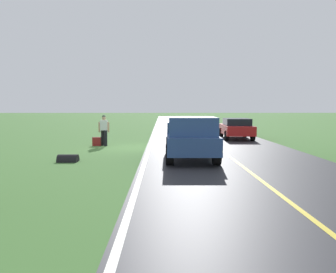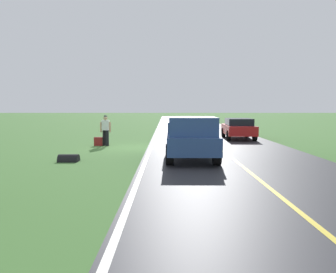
% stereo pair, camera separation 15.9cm
% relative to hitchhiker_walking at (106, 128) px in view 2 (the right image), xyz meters
% --- Properties ---
extents(ground_plane, '(200.00, 200.00, 0.00)m').
position_rel_hitchhiker_walking_xyz_m(ground_plane, '(-1.79, 0.99, -0.98)').
color(ground_plane, '#427033').
extents(road_surface, '(7.78, 120.00, 0.00)m').
position_rel_hitchhiker_walking_xyz_m(road_surface, '(-6.30, 0.99, -0.98)').
color(road_surface, '#28282D').
rests_on(road_surface, ground).
extents(lane_edge_line, '(0.16, 117.60, 0.00)m').
position_rel_hitchhiker_walking_xyz_m(lane_edge_line, '(-2.59, 0.99, -0.98)').
color(lane_edge_line, silver).
rests_on(lane_edge_line, ground).
extents(lane_centre_line, '(0.14, 117.60, 0.00)m').
position_rel_hitchhiker_walking_xyz_m(lane_centre_line, '(-6.30, 0.99, -0.98)').
color(lane_centre_line, gold).
rests_on(lane_centre_line, ground).
extents(hitchhiker_walking, '(0.62, 0.52, 1.75)m').
position_rel_hitchhiker_walking_xyz_m(hitchhiker_walking, '(0.00, 0.00, 0.00)').
color(hitchhiker_walking, black).
rests_on(hitchhiker_walking, ground).
extents(suitcase_carried, '(0.47, 0.22, 0.49)m').
position_rel_hitchhiker_walking_xyz_m(suitcase_carried, '(0.42, 0.07, -0.73)').
color(suitcase_carried, maroon).
rests_on(suitcase_carried, ground).
extents(pickup_truck_passing, '(2.16, 5.43, 1.82)m').
position_rel_hitchhiker_walking_xyz_m(pickup_truck_passing, '(-4.50, 5.41, -0.01)').
color(pickup_truck_passing, '#2D4C84').
rests_on(pickup_truck_passing, ground).
extents(sedan_near_oncoming, '(2.05, 4.46, 1.41)m').
position_rel_hitchhiker_walking_xyz_m(sedan_near_oncoming, '(-8.37, -4.24, -0.23)').
color(sedan_near_oncoming, red).
rests_on(sedan_near_oncoming, ground).
extents(drainage_culvert, '(0.80, 0.60, 0.60)m').
position_rel_hitchhiker_walking_xyz_m(drainage_culvert, '(0.52, 5.98, -0.98)').
color(drainage_culvert, black).
rests_on(drainage_culvert, ground).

